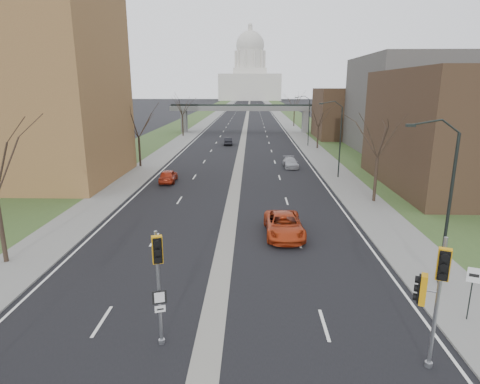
{
  "coord_description": "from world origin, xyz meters",
  "views": [
    {
      "loc": [
        1.71,
        -13.84,
        10.28
      ],
      "look_at": [
        1.05,
        8.94,
        4.29
      ],
      "focal_mm": 30.0,
      "sensor_mm": 36.0,
      "label": 1
    }
  ],
  "objects_px": {
    "signal_pole_right": "(434,286)",
    "car_right_mid": "(290,163)",
    "car_right_near": "(284,225)",
    "signal_pole_median": "(158,270)",
    "speed_limit_sign": "(472,284)",
    "car_left_far": "(228,141)",
    "car_left_near": "(168,176)"
  },
  "relations": [
    {
      "from": "signal_pole_right",
      "to": "car_right_mid",
      "type": "distance_m",
      "value": 39.14
    },
    {
      "from": "car_right_near",
      "to": "signal_pole_median",
      "type": "bearing_deg",
      "value": -116.2
    },
    {
      "from": "speed_limit_sign",
      "to": "car_right_near",
      "type": "relative_size",
      "value": 0.45
    },
    {
      "from": "speed_limit_sign",
      "to": "car_left_far",
      "type": "relative_size",
      "value": 0.6
    },
    {
      "from": "signal_pole_right",
      "to": "car_right_mid",
      "type": "height_order",
      "value": "signal_pole_right"
    },
    {
      "from": "signal_pole_median",
      "to": "signal_pole_right",
      "type": "height_order",
      "value": "signal_pole_right"
    },
    {
      "from": "signal_pole_right",
      "to": "car_right_near",
      "type": "height_order",
      "value": "signal_pole_right"
    },
    {
      "from": "signal_pole_right",
      "to": "car_left_near",
      "type": "xyz_separation_m",
      "value": [
        -15.76,
        30.13,
        -2.71
      ]
    },
    {
      "from": "car_left_far",
      "to": "car_left_near",
      "type": "bearing_deg",
      "value": 76.07
    },
    {
      "from": "car_right_mid",
      "to": "car_left_far",
      "type": "bearing_deg",
      "value": 111.68
    },
    {
      "from": "signal_pole_median",
      "to": "car_right_near",
      "type": "distance_m",
      "value": 14.46
    },
    {
      "from": "car_left_near",
      "to": "car_left_far",
      "type": "bearing_deg",
      "value": -101.72
    },
    {
      "from": "signal_pole_median",
      "to": "car_right_mid",
      "type": "bearing_deg",
      "value": 59.37
    },
    {
      "from": "car_right_near",
      "to": "signal_pole_right",
      "type": "bearing_deg",
      "value": -74.89
    },
    {
      "from": "car_left_far",
      "to": "car_right_near",
      "type": "xyz_separation_m",
      "value": [
        6.68,
        -46.21,
        0.09
      ]
    },
    {
      "from": "speed_limit_sign",
      "to": "car_right_mid",
      "type": "distance_m",
      "value": 36.12
    },
    {
      "from": "signal_pole_median",
      "to": "car_left_near",
      "type": "bearing_deg",
      "value": 83.27
    },
    {
      "from": "car_left_far",
      "to": "car_right_near",
      "type": "height_order",
      "value": "car_right_near"
    },
    {
      "from": "car_left_near",
      "to": "signal_pole_median",
      "type": "bearing_deg",
      "value": 98.58
    },
    {
      "from": "speed_limit_sign",
      "to": "car_right_mid",
      "type": "bearing_deg",
      "value": 119.32
    },
    {
      "from": "car_right_near",
      "to": "car_right_mid",
      "type": "bearing_deg",
      "value": 82.06
    },
    {
      "from": "signal_pole_median",
      "to": "car_left_far",
      "type": "distance_m",
      "value": 59.21
    },
    {
      "from": "car_right_mid",
      "to": "speed_limit_sign",
      "type": "bearing_deg",
      "value": -85.12
    },
    {
      "from": "speed_limit_sign",
      "to": "car_left_far",
      "type": "distance_m",
      "value": 58.61
    },
    {
      "from": "car_right_near",
      "to": "car_right_mid",
      "type": "height_order",
      "value": "car_right_near"
    },
    {
      "from": "signal_pole_right",
      "to": "car_right_near",
      "type": "relative_size",
      "value": 0.93
    },
    {
      "from": "car_left_far",
      "to": "car_right_near",
      "type": "relative_size",
      "value": 0.75
    },
    {
      "from": "speed_limit_sign",
      "to": "car_left_far",
      "type": "height_order",
      "value": "speed_limit_sign"
    },
    {
      "from": "signal_pole_median",
      "to": "car_right_near",
      "type": "height_order",
      "value": "signal_pole_median"
    },
    {
      "from": "car_left_near",
      "to": "car_right_near",
      "type": "relative_size",
      "value": 0.75
    },
    {
      "from": "signal_pole_median",
      "to": "car_left_far",
      "type": "relative_size",
      "value": 1.17
    },
    {
      "from": "signal_pole_right",
      "to": "car_left_near",
      "type": "relative_size",
      "value": 1.24
    }
  ]
}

